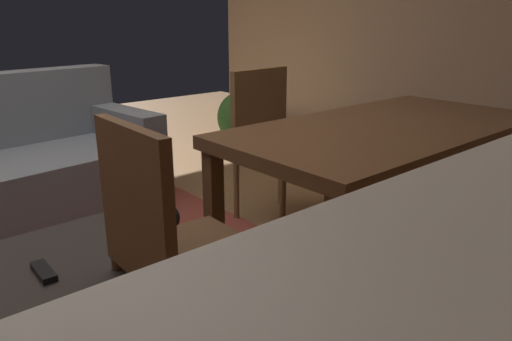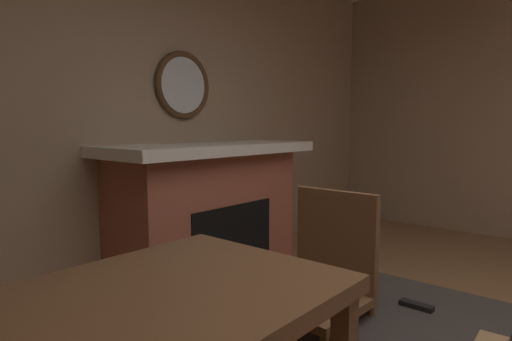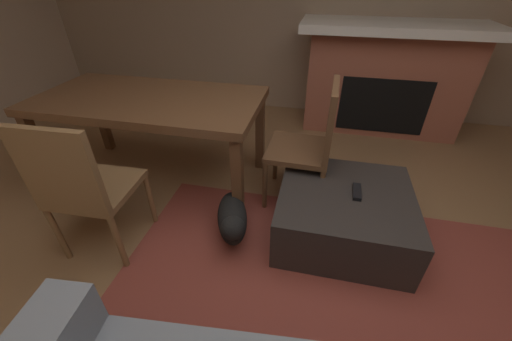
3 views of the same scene
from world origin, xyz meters
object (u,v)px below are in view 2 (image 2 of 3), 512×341
at_px(round_wall_mirror, 183,85).
at_px(tv_remote, 416,305).
at_px(fireplace, 208,210).
at_px(dining_chair_west, 323,277).

distance_m(round_wall_mirror, tv_remote, 2.46).
height_order(round_wall_mirror, tv_remote, round_wall_mirror).
relative_size(round_wall_mirror, tv_remote, 3.52).
bearing_deg(fireplace, tv_remote, 79.61).
distance_m(fireplace, tv_remote, 1.87).
relative_size(tv_remote, dining_chair_west, 0.17).
distance_m(fireplace, dining_chair_west, 1.63).
bearing_deg(tv_remote, fireplace, -98.67).
bearing_deg(round_wall_mirror, dining_chair_west, 69.84).
xyz_separation_m(round_wall_mirror, dining_chair_west, (0.65, 1.78, -1.05)).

